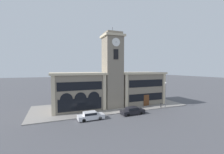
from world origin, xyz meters
The scene contains 9 objects.
ground_plane centered at (0.00, 0.00, 0.00)m, with size 300.00×300.00×0.00m, color #4C4C51.
sidewalk_kerb centered at (0.00, 6.43, 0.07)m, with size 35.54×12.87×0.15m.
clock_tower centered at (0.00, 5.13, 8.73)m, with size 4.68×4.68×18.55m.
town_hall_left_wing centered at (-7.79, 6.97, 4.14)m, with size 11.70×8.42×8.22m.
town_hall_right_wing centered at (8.03, 6.98, 4.13)m, with size 12.18×8.42×8.19m.
parked_car_near centered at (-6.84, -1.28, 0.75)m, with size 4.73×1.89×1.45m.
parked_car_mid centered at (1.66, -1.28, 0.75)m, with size 4.84×1.96×1.45m.
street_lamp centered at (11.38, 0.33, 3.97)m, with size 0.36×0.36×5.82m.
bollard centered at (10.14, 0.38, 0.67)m, with size 0.18×0.18×1.06m.
Camera 1 is at (-13.13, -26.98, 9.08)m, focal length 24.00 mm.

